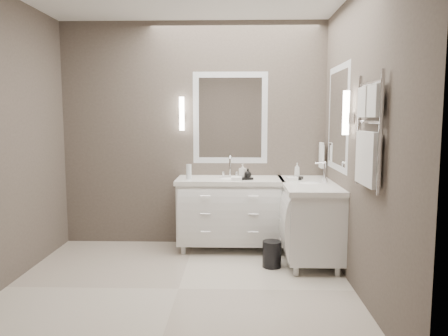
{
  "coord_description": "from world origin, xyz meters",
  "views": [
    {
      "loc": [
        0.53,
        -3.82,
        1.56
      ],
      "look_at": [
        0.4,
        0.7,
        1.03
      ],
      "focal_mm": 35.0,
      "sensor_mm": 36.0,
      "label": 1
    }
  ],
  "objects_px": {
    "vanity_back": "(230,209)",
    "waste_bin": "(272,254)",
    "vanity_right": "(309,216)",
    "towel_ladder": "(368,139)"
  },
  "relations": [
    {
      "from": "vanity_back",
      "to": "waste_bin",
      "type": "height_order",
      "value": "vanity_back"
    },
    {
      "from": "vanity_back",
      "to": "waste_bin",
      "type": "relative_size",
      "value": 4.5
    },
    {
      "from": "waste_bin",
      "to": "vanity_back",
      "type": "bearing_deg",
      "value": 126.25
    },
    {
      "from": "vanity_back",
      "to": "waste_bin",
      "type": "bearing_deg",
      "value": -53.75
    },
    {
      "from": "vanity_right",
      "to": "waste_bin",
      "type": "height_order",
      "value": "vanity_right"
    },
    {
      "from": "towel_ladder",
      "to": "waste_bin",
      "type": "distance_m",
      "value": 1.74
    },
    {
      "from": "towel_ladder",
      "to": "waste_bin",
      "type": "bearing_deg",
      "value": 122.75
    },
    {
      "from": "vanity_right",
      "to": "towel_ladder",
      "type": "relative_size",
      "value": 1.38
    },
    {
      "from": "vanity_back",
      "to": "towel_ladder",
      "type": "xyz_separation_m",
      "value": [
        1.1,
        -1.63,
        0.91
      ]
    },
    {
      "from": "vanity_back",
      "to": "vanity_right",
      "type": "bearing_deg",
      "value": -20.38
    }
  ]
}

